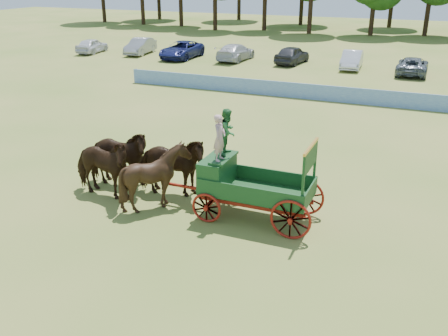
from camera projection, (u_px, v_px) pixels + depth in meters
ground at (197, 209)px, 18.42m from camera, size 160.00×160.00×0.00m
horse_lead_left at (101, 167)px, 19.02m from camera, size 2.96×1.49×2.43m
horse_lead_right at (117, 158)px, 19.97m from camera, size 3.01×1.64×2.43m
horse_wheel_left at (156, 177)px, 18.16m from camera, size 2.43×2.22×2.44m
horse_wheel_right at (170, 166)px, 19.11m from camera, size 3.08×1.83×2.43m
farm_dray at (237, 171)px, 17.43m from camera, size 6.00×2.00×3.79m
sponsor_banner at (298, 91)px, 33.99m from camera, size 26.00×0.08×1.05m
parked_cars at (307, 58)px, 44.92m from camera, size 49.19×6.91×1.64m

